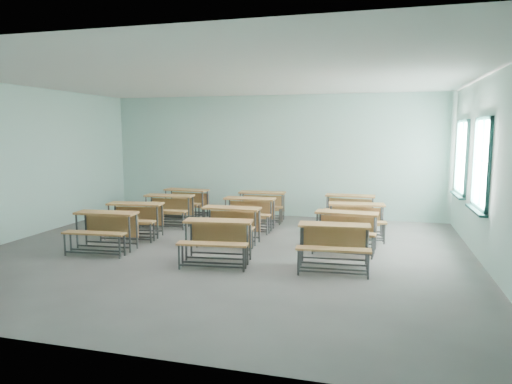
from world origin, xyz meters
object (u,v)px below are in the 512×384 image
at_px(desk_unit_r1c0, 134,215).
at_px(desk_unit_r3c0, 185,199).
at_px(desk_unit_r2c1, 249,209).
at_px(desk_unit_r0c0, 104,225).
at_px(desk_unit_r1c1, 230,220).
at_px(desk_unit_r3c1, 261,202).
at_px(desk_unit_r0c1, 217,235).
at_px(desk_unit_r0c2, 334,240).
at_px(desk_unit_r2c2, 356,215).
at_px(desk_unit_r3c2, 350,205).
at_px(desk_unit_r1c2, 346,225).
at_px(desk_unit_r2c0, 168,205).

xyz_separation_m(desk_unit_r1c0, desk_unit_r3c0, (0.09, 2.46, 0.00)).
bearing_deg(desk_unit_r3c0, desk_unit_r2c1, -24.48).
relative_size(desk_unit_r0c0, desk_unit_r2c1, 1.04).
height_order(desk_unit_r1c1, desk_unit_r3c1, same).
height_order(desk_unit_r0c1, desk_unit_r0c2, same).
height_order(desk_unit_r2c2, desk_unit_r3c2, same).
xyz_separation_m(desk_unit_r0c2, desk_unit_r1c2, (0.10, 1.23, 0.00)).
xyz_separation_m(desk_unit_r1c0, desk_unit_r3c1, (2.17, 2.47, 0.00)).
relative_size(desk_unit_r0c0, desk_unit_r1c0, 0.97).
bearing_deg(desk_unit_r0c0, desk_unit_r3c0, 84.43).
bearing_deg(desk_unit_r3c1, desk_unit_r2c0, -154.25).
bearing_deg(desk_unit_r3c1, desk_unit_r3c2, -3.60).
bearing_deg(desk_unit_r0c2, desk_unit_r0c0, 175.54).
height_order(desk_unit_r0c0, desk_unit_r3c1, same).
distance_m(desk_unit_r1c2, desk_unit_r3c0, 4.97).
relative_size(desk_unit_r2c0, desk_unit_r2c1, 1.03).
bearing_deg(desk_unit_r3c0, desk_unit_r1c1, -46.51).
bearing_deg(desk_unit_r1c2, desk_unit_r1c1, -174.79).
distance_m(desk_unit_r0c0, desk_unit_r3c0, 3.60).
bearing_deg(desk_unit_r3c0, desk_unit_r2c0, -83.66).
bearing_deg(desk_unit_r1c0, desk_unit_r2c0, 76.29).
distance_m(desk_unit_r2c0, desk_unit_r3c1, 2.32).
bearing_deg(desk_unit_r3c1, desk_unit_r3c0, 176.93).
height_order(desk_unit_r0c1, desk_unit_r1c2, same).
bearing_deg(desk_unit_r3c2, desk_unit_r0c2, -89.89).
bearing_deg(desk_unit_r1c2, desk_unit_r3c1, 137.00).
distance_m(desk_unit_r0c2, desk_unit_r1c0, 4.49).
relative_size(desk_unit_r1c2, desk_unit_r2c0, 0.99).
bearing_deg(desk_unit_r3c0, desk_unit_r3c1, 3.76).
distance_m(desk_unit_r3c0, desk_unit_r3c2, 4.28).
height_order(desk_unit_r0c0, desk_unit_r1c1, same).
distance_m(desk_unit_r2c0, desk_unit_r2c2, 4.44).
bearing_deg(desk_unit_r0c0, desk_unit_r1c0, 86.88).
relative_size(desk_unit_r0c1, desk_unit_r0c2, 1.03).
xyz_separation_m(desk_unit_r2c0, desk_unit_r3c0, (-0.06, 1.12, 0.00)).
height_order(desk_unit_r2c0, desk_unit_r2c2, same).
height_order(desk_unit_r2c0, desk_unit_r3c1, same).
distance_m(desk_unit_r0c2, desk_unit_r3c2, 3.64).
xyz_separation_m(desk_unit_r1c0, desk_unit_r3c2, (4.36, 2.47, 0.00)).
relative_size(desk_unit_r3c0, desk_unit_r3c2, 1.03).
bearing_deg(desk_unit_r1c1, desk_unit_r3c2, 48.36).
xyz_separation_m(desk_unit_r0c1, desk_unit_r3c0, (-2.28, 3.80, 0.00)).
relative_size(desk_unit_r0c0, desk_unit_r3c2, 1.04).
bearing_deg(desk_unit_r0c1, desk_unit_r1c1, 91.91).
bearing_deg(desk_unit_r2c1, desk_unit_r0c0, -131.50).
height_order(desk_unit_r0c2, desk_unit_r2c2, same).
bearing_deg(desk_unit_r2c0, desk_unit_r1c1, -37.93).
bearing_deg(desk_unit_r3c2, desk_unit_r3c1, -179.54).
bearing_deg(desk_unit_r2c1, desk_unit_r1c1, -91.08).
height_order(desk_unit_r1c2, desk_unit_r2c1, same).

